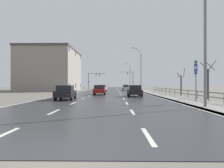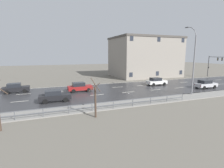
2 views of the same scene
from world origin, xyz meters
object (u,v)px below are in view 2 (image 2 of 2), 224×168
object	(u,v)px
car_far_right	(80,87)
car_far_left	(16,88)
car_near_right	(55,96)
car_near_left	(206,84)
traffic_signal_left	(214,62)
brick_building	(144,57)
street_lamp_midground	(193,62)
car_mid_centre	(156,81)

from	to	relation	value
car_far_right	car_far_left	bearing A→B (deg)	-106.57
car_near_right	car_far_right	size ratio (longest dim) A/B	1.00
car_near_right	car_far_right	bearing A→B (deg)	139.96
car_near_left	traffic_signal_left	bearing A→B (deg)	126.37
car_near_left	brick_building	distance (m)	20.64
car_near_right	car_far_right	world-z (taller)	same
street_lamp_midground	car_far_left	distance (m)	28.64
car_mid_centre	car_near_left	bearing A→B (deg)	49.35
car_far_left	car_near_right	distance (m)	9.87
car_near_left	car_far_right	size ratio (longest dim) A/B	1.00
car_near_left	brick_building	size ratio (longest dim) A/B	0.23
street_lamp_midground	car_far_right	size ratio (longest dim) A/B	2.55
car_far_right	brick_building	bearing A→B (deg)	123.77
street_lamp_midground	car_mid_centre	distance (m)	10.05
street_lamp_midground	car_mid_centre	world-z (taller)	street_lamp_midground
car_far_left	car_far_right	distance (m)	10.47
brick_building	car_mid_centre	bearing A→B (deg)	-21.80
car_mid_centre	car_near_left	size ratio (longest dim) A/B	1.00
car_mid_centre	car_near_left	xyz separation A→B (m)	(5.95, 6.68, 0.00)
car_far_left	car_mid_centre	bearing A→B (deg)	81.42
traffic_signal_left	street_lamp_midground	bearing A→B (deg)	-57.32
car_far_left	car_near_left	world-z (taller)	same
car_near_left	car_mid_centre	bearing A→B (deg)	-130.99
street_lamp_midground	car_near_right	size ratio (longest dim) A/B	2.56
traffic_signal_left	car_far_right	world-z (taller)	traffic_signal_left
car_near_right	brick_building	distance (m)	32.75
car_far_left	car_near_right	xyz separation A→B (m)	(8.03, 5.74, 0.00)
car_far_left	car_near_left	distance (m)	33.56
car_far_right	car_mid_centre	bearing A→B (deg)	91.20
street_lamp_midground	car_near_left	world-z (taller)	street_lamp_midground
car_far_right	street_lamp_midground	bearing A→B (deg)	61.01
car_mid_centre	traffic_signal_left	bearing A→B (deg)	103.42
car_near_right	brick_building	world-z (taller)	brick_building
street_lamp_midground	brick_building	size ratio (longest dim) A/B	0.59
car_far_right	brick_building	distance (m)	26.33
street_lamp_midground	car_far_left	world-z (taller)	street_lamp_midground
car_near_left	brick_building	xyz separation A→B (m)	(-20.07, -1.03, 4.70)
street_lamp_midground	brick_building	bearing A→B (deg)	166.45
car_mid_centre	car_far_left	bearing A→B (deg)	-94.35
traffic_signal_left	car_near_right	xyz separation A→B (m)	(10.34, -41.64, -3.25)
street_lamp_midground	car_far_right	distance (m)	18.52
car_near_left	car_far_left	bearing A→B (deg)	-103.77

